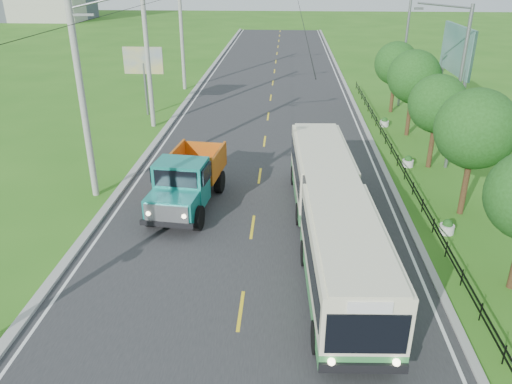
# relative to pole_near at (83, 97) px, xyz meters

# --- Properties ---
(ground) EXTENTS (240.00, 240.00, 0.00)m
(ground) POSITION_rel_pole_near_xyz_m (8.26, -9.00, -5.09)
(ground) COLOR #2D6919
(ground) RESTS_ON ground
(road) EXTENTS (14.00, 120.00, 0.02)m
(road) POSITION_rel_pole_near_xyz_m (8.26, 11.00, -5.08)
(road) COLOR #28282B
(road) RESTS_ON ground
(curb_left) EXTENTS (0.40, 120.00, 0.15)m
(curb_left) POSITION_rel_pole_near_xyz_m (1.06, 11.00, -5.02)
(curb_left) COLOR #9E9E99
(curb_left) RESTS_ON ground
(curb_right) EXTENTS (0.30, 120.00, 0.10)m
(curb_right) POSITION_rel_pole_near_xyz_m (15.41, 11.00, -5.04)
(curb_right) COLOR #9E9E99
(curb_right) RESTS_ON ground
(edge_line_left) EXTENTS (0.12, 120.00, 0.00)m
(edge_line_left) POSITION_rel_pole_near_xyz_m (1.61, 11.00, -5.07)
(edge_line_left) COLOR silver
(edge_line_left) RESTS_ON road
(edge_line_right) EXTENTS (0.12, 120.00, 0.00)m
(edge_line_right) POSITION_rel_pole_near_xyz_m (14.91, 11.00, -5.07)
(edge_line_right) COLOR silver
(edge_line_right) RESTS_ON road
(centre_dash) EXTENTS (0.12, 2.20, 0.00)m
(centre_dash) POSITION_rel_pole_near_xyz_m (8.26, -9.00, -5.07)
(centre_dash) COLOR yellow
(centre_dash) RESTS_ON road
(railing_right) EXTENTS (0.04, 40.00, 0.60)m
(railing_right) POSITION_rel_pole_near_xyz_m (16.26, 5.00, -4.79)
(railing_right) COLOR black
(railing_right) RESTS_ON ground
(pole_near) EXTENTS (3.51, 0.32, 10.00)m
(pole_near) POSITION_rel_pole_near_xyz_m (0.00, 0.00, 0.00)
(pole_near) COLOR gray
(pole_near) RESTS_ON ground
(pole_mid) EXTENTS (3.51, 0.32, 10.00)m
(pole_mid) POSITION_rel_pole_near_xyz_m (0.00, 12.00, 0.00)
(pole_mid) COLOR gray
(pole_mid) RESTS_ON ground
(pole_far) EXTENTS (3.51, 0.32, 10.00)m
(pole_far) POSITION_rel_pole_near_xyz_m (0.00, 24.00, 0.00)
(pole_far) COLOR gray
(pole_far) RESTS_ON ground
(tree_third) EXTENTS (3.60, 3.62, 6.00)m
(tree_third) POSITION_rel_pole_near_xyz_m (18.12, -0.86, -1.11)
(tree_third) COLOR #382314
(tree_third) RESTS_ON ground
(tree_fourth) EXTENTS (3.24, 3.31, 5.40)m
(tree_fourth) POSITION_rel_pole_near_xyz_m (18.12, 5.14, -1.51)
(tree_fourth) COLOR #382314
(tree_fourth) RESTS_ON ground
(tree_fifth) EXTENTS (3.48, 3.52, 5.80)m
(tree_fifth) POSITION_rel_pole_near_xyz_m (18.12, 11.14, -1.24)
(tree_fifth) COLOR #382314
(tree_fifth) RESTS_ON ground
(tree_back) EXTENTS (3.30, 3.36, 5.50)m
(tree_back) POSITION_rel_pole_near_xyz_m (18.12, 17.14, -1.44)
(tree_back) COLOR #382314
(tree_back) RESTS_ON ground
(streetlight_mid) EXTENTS (3.02, 0.20, 9.07)m
(streetlight_mid) POSITION_rel_pole_near_xyz_m (18.90, 5.00, -0.19)
(streetlight_mid) COLOR slate
(streetlight_mid) RESTS_ON ground
(streetlight_far) EXTENTS (3.02, 0.20, 9.07)m
(streetlight_far) POSITION_rel_pole_near_xyz_m (18.90, 19.00, -0.19)
(streetlight_far) COLOR slate
(streetlight_far) RESTS_ON ground
(planter_near) EXTENTS (0.64, 0.64, 0.67)m
(planter_near) POSITION_rel_pole_near_xyz_m (16.86, -3.00, -4.81)
(planter_near) COLOR silver
(planter_near) RESTS_ON ground
(planter_mid) EXTENTS (0.64, 0.64, 0.67)m
(planter_mid) POSITION_rel_pole_near_xyz_m (16.86, 5.00, -4.81)
(planter_mid) COLOR silver
(planter_mid) RESTS_ON ground
(planter_far) EXTENTS (0.64, 0.64, 0.67)m
(planter_far) POSITION_rel_pole_near_xyz_m (16.86, 13.00, -4.81)
(planter_far) COLOR silver
(planter_far) RESTS_ON ground
(billboard_left) EXTENTS (3.00, 0.20, 5.20)m
(billboard_left) POSITION_rel_pole_near_xyz_m (-1.24, 15.00, -1.23)
(billboard_left) COLOR slate
(billboard_left) RESTS_ON ground
(billboard_right) EXTENTS (0.24, 6.00, 7.30)m
(billboard_right) POSITION_rel_pole_near_xyz_m (20.56, 11.00, 0.25)
(billboard_right) COLOR slate
(billboard_right) RESTS_ON ground
(bus) EXTENTS (3.20, 15.48, 2.97)m
(bus) POSITION_rel_pole_near_xyz_m (11.59, -4.46, -3.31)
(bus) COLOR #348341
(bus) RESTS_ON ground
(dump_truck) EXTENTS (3.09, 6.62, 2.69)m
(dump_truck) POSITION_rel_pole_near_xyz_m (5.01, -1.03, -3.57)
(dump_truck) COLOR #147B72
(dump_truck) RESTS_ON ground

